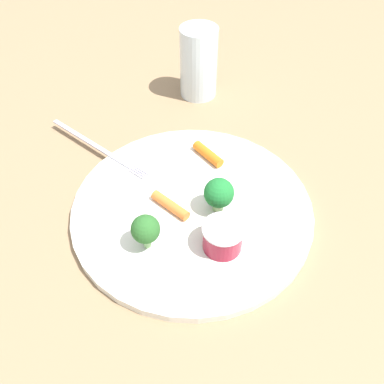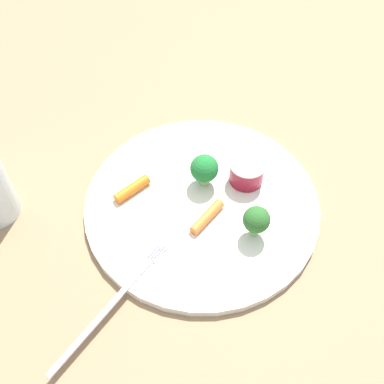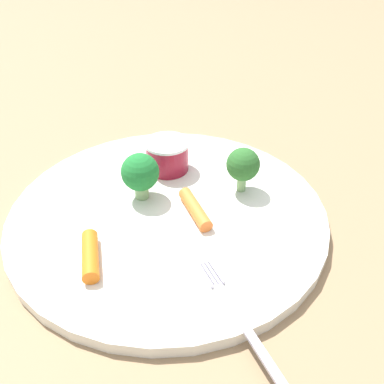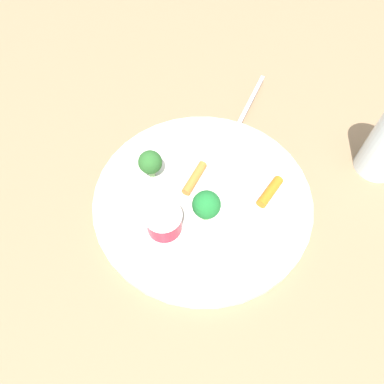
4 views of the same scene
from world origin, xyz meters
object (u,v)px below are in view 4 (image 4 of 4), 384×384
object	(u,v)px
carrot_stick_0	(195,178)
sauce_cup	(164,221)
broccoli_floret_1	(150,163)
plate	(203,198)
broccoli_floret_0	(210,205)
fork	(244,113)
carrot_stick_1	(270,192)

from	to	relation	value
carrot_stick_0	sauce_cup	bearing A→B (deg)	146.14
broccoli_floret_1	sauce_cup	bearing A→B (deg)	-171.58
broccoli_floret_1	carrot_stick_0	size ratio (longest dim) A/B	0.85
plate	broccoli_floret_0	bearing A→B (deg)	-172.92
broccoli_floret_0	sauce_cup	bearing A→B (deg)	100.55
sauce_cup	carrot_stick_0	world-z (taller)	sauce_cup
plate	broccoli_floret_1	world-z (taller)	broccoli_floret_1
broccoli_floret_0	fork	xyz separation A→B (m)	(0.19, -0.08, -0.03)
carrot_stick_1	sauce_cup	bearing A→B (deg)	103.62
broccoli_floret_1	carrot_stick_0	bearing A→B (deg)	-104.65
broccoli_floret_1	carrot_stick_0	distance (m)	0.07
broccoli_floret_0	carrot_stick_1	size ratio (longest dim) A/B	0.94
broccoli_floret_1	plate	bearing A→B (deg)	-121.49
sauce_cup	broccoli_floret_0	distance (m)	0.06
sauce_cup	carrot_stick_1	world-z (taller)	sauce_cup
broccoli_floret_1	broccoli_floret_0	bearing A→B (deg)	-135.88
sauce_cup	broccoli_floret_1	distance (m)	0.09
plate	sauce_cup	world-z (taller)	sauce_cup
plate	carrot_stick_0	xyz separation A→B (m)	(0.03, 0.01, 0.01)
broccoli_floret_0	broccoli_floret_1	distance (m)	0.11
sauce_cup	broccoli_floret_1	bearing A→B (deg)	8.42
plate	carrot_stick_0	distance (m)	0.03
plate	fork	bearing A→B (deg)	-30.17
carrot_stick_0	carrot_stick_1	world-z (taller)	carrot_stick_1
carrot_stick_0	fork	size ratio (longest dim) A/B	0.33
sauce_cup	plate	bearing A→B (deg)	-51.71
plate	broccoli_floret_1	bearing A→B (deg)	58.51
sauce_cup	carrot_stick_0	size ratio (longest dim) A/B	0.86
plate	carrot_stick_0	bearing A→B (deg)	18.08
plate	sauce_cup	bearing A→B (deg)	128.29
carrot_stick_0	carrot_stick_1	size ratio (longest dim) A/B	1.08
carrot_stick_0	plate	bearing A→B (deg)	-161.92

